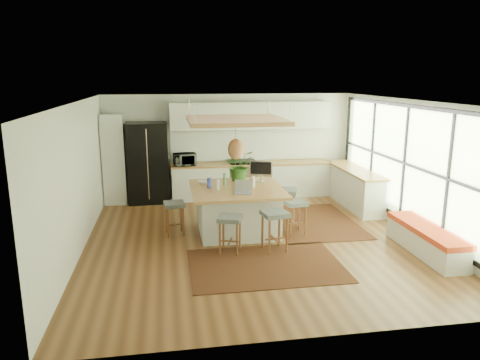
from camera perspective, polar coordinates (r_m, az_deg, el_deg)
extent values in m
plane|color=#542F18|center=(9.02, 1.78, -7.49)|extent=(7.00, 7.00, 0.00)
plane|color=white|center=(8.46, 1.91, 9.90)|extent=(7.00, 7.00, 0.00)
plane|color=silver|center=(12.04, -1.37, 4.38)|extent=(6.50, 0.00, 6.50)
plane|color=silver|center=(5.38, 9.08, -6.85)|extent=(6.50, 0.00, 6.50)
plane|color=silver|center=(8.64, -19.82, 0.14)|extent=(0.00, 7.00, 7.00)
plane|color=silver|center=(9.79, 20.86, 1.51)|extent=(0.00, 7.00, 7.00)
cube|color=silver|center=(11.72, -15.58, 2.55)|extent=(0.55, 0.60, 2.25)
cube|color=silver|center=(11.99, 1.47, -0.08)|extent=(4.20, 0.60, 0.88)
cube|color=olive|center=(11.89, 1.48, 2.07)|extent=(4.24, 0.64, 0.05)
cube|color=white|center=(12.11, 1.23, 4.43)|extent=(4.20, 0.02, 0.80)
cube|color=silver|center=(11.86, 1.39, 8.14)|extent=(4.20, 0.34, 0.70)
cube|color=silver|center=(11.58, 14.23, -0.96)|extent=(0.60, 2.50, 0.88)
cube|color=olive|center=(11.48, 14.36, 1.27)|extent=(0.64, 2.54, 0.05)
cube|color=black|center=(7.85, 3.27, -10.70)|extent=(2.60, 1.80, 0.01)
cube|color=black|center=(10.19, 9.23, -5.19)|extent=(1.80, 2.60, 0.01)
imported|color=#A5A5AA|center=(11.61, -6.99, 2.77)|extent=(0.58, 0.36, 0.38)
imported|color=#1E4C19|center=(9.78, -0.06, 1.43)|extent=(0.64, 0.71, 0.53)
imported|color=silver|center=(9.58, -4.65, -0.30)|extent=(0.30, 0.30, 0.06)
cylinder|color=#2D3FB4|center=(9.22, -3.88, -0.40)|extent=(0.07, 0.07, 0.19)
cylinder|color=silver|center=(8.99, -2.78, -0.73)|extent=(0.07, 0.07, 0.19)
cylinder|color=brown|center=(8.94, 1.47, -0.79)|extent=(0.07, 0.07, 0.19)
cylinder|color=silver|center=(9.30, 1.68, -0.26)|extent=(0.07, 0.07, 0.19)
cylinder|color=#568F58|center=(9.40, -1.85, -0.11)|extent=(0.07, 0.07, 0.19)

